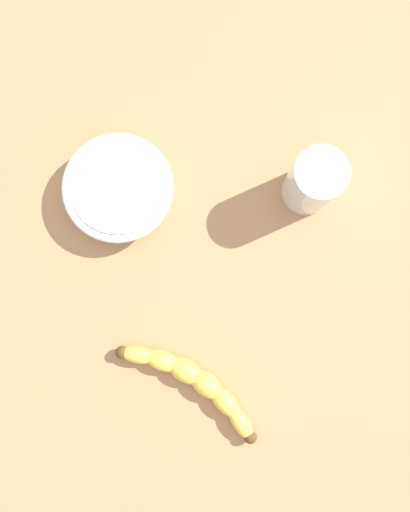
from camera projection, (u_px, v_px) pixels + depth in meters
wooden_tabletop at (248, 222)px, 83.20cm from camera, size 120.00×120.00×3.00cm
banana at (194, 382)px, 77.97cm from camera, size 20.46×14.29×3.27cm
smoothie_glass at (313, 182)px, 76.28cm from camera, size 7.41×7.41×11.99cm
ceramic_bowl at (119, 190)px, 79.28cm from camera, size 16.15×16.15×4.70cm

